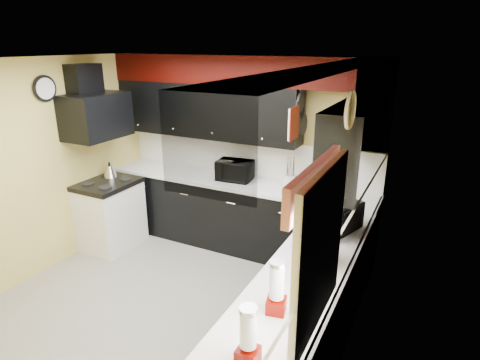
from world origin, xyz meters
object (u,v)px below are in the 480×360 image
Objects in this scene: microwave at (336,217)px; utensil_crock at (290,183)px; knife_block at (311,186)px; kettle at (110,171)px; toaster_oven at (235,170)px.

microwave is 2.70× the size of utensil_crock.
utensil_crock is 0.93× the size of knife_block.
utensil_crock is at bearing 13.64° from kettle.
microwave is (1.54, -0.87, 0.00)m from toaster_oven.
utensil_crock is 2.43m from kettle.
kettle is (-1.59, -0.60, -0.07)m from toaster_oven.
toaster_oven is at bearing 20.61° from kettle.
microwave is at bearing -81.87° from knife_block.
toaster_oven is 2.53× the size of kettle.
microwave reaches higher than toaster_oven.
knife_block is (0.26, -0.01, 0.01)m from utensil_crock.
microwave reaches higher than kettle.
microwave is 3.14m from kettle.
knife_block is (-0.51, 0.84, -0.04)m from microwave.
utensil_crock is at bearing 154.99° from knife_block.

